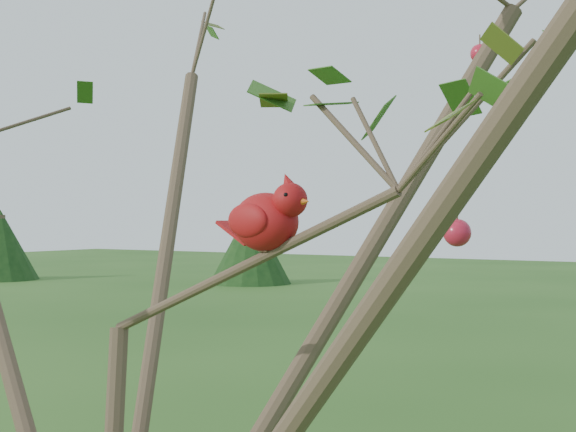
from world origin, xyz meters
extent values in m
sphere|color=#B6192F|center=(0.49, 0.61, 2.51)|extent=(0.04, 0.04, 0.04)
sphere|color=#B6192F|center=(0.63, 0.07, 2.14)|extent=(0.04, 0.04, 0.04)
ellipsoid|color=#B5160F|center=(0.30, 0.07, 2.15)|extent=(0.14, 0.11, 0.10)
sphere|color=#B5160F|center=(0.36, 0.06, 2.19)|extent=(0.07, 0.07, 0.06)
cone|color=#B5160F|center=(0.35, 0.06, 2.22)|extent=(0.05, 0.04, 0.04)
cone|color=#D85914|center=(0.38, 0.06, 2.19)|extent=(0.03, 0.02, 0.02)
ellipsoid|color=black|center=(0.38, 0.06, 2.19)|extent=(0.02, 0.03, 0.03)
cube|color=#B5160F|center=(0.23, 0.08, 2.13)|extent=(0.08, 0.04, 0.04)
ellipsoid|color=#B5160F|center=(0.31, 0.11, 2.16)|extent=(0.09, 0.04, 0.06)
ellipsoid|color=#B5160F|center=(0.29, 0.03, 2.16)|extent=(0.09, 0.04, 0.06)
cylinder|color=#493627|center=(-13.85, 20.82, 1.18)|extent=(0.35, 0.35, 2.35)
cone|color=black|center=(-13.85, 20.82, 1.27)|extent=(2.75, 2.75, 2.55)
cylinder|color=#493627|center=(-22.24, 17.59, 1.14)|extent=(0.34, 0.34, 2.27)
cone|color=black|center=(-22.24, 17.59, 1.23)|extent=(2.65, 2.65, 2.46)
camera|label=1|loc=(1.03, -1.04, 2.16)|focal=50.00mm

